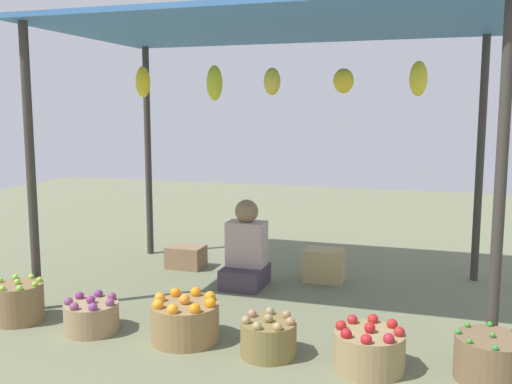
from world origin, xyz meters
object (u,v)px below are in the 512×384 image
at_px(basket_oranges, 185,321).
at_px(basket_potatoes, 268,338).
at_px(basket_red_apples, 369,349).
at_px(vendor_person, 246,253).
at_px(wooden_crate_near_vendor, 186,257).
at_px(basket_limes, 19,302).
at_px(basket_green_chilies, 491,358).
at_px(wooden_crate_stacked_rear, 324,265).
at_px(basket_purple_onions, 92,316).

height_order(basket_oranges, basket_potatoes, basket_oranges).
bearing_deg(basket_red_apples, vendor_person, 132.01).
height_order(basket_oranges, basket_red_apples, basket_oranges).
relative_size(basket_oranges, basket_red_apples, 1.09).
bearing_deg(basket_oranges, wooden_crate_near_vendor, 114.19).
bearing_deg(basket_limes, vendor_person, 45.53).
distance_m(basket_potatoes, wooden_crate_near_vendor, 2.25).
relative_size(vendor_person, basket_potatoes, 2.16).
height_order(basket_limes, basket_green_chilies, basket_limes).
relative_size(vendor_person, basket_red_apples, 1.81).
xyz_separation_m(basket_limes, basket_red_apples, (2.60, -0.03, -0.02)).
bearing_deg(wooden_crate_near_vendor, basket_oranges, -65.81).
bearing_deg(wooden_crate_near_vendor, basket_red_apples, -41.36).
distance_m(basket_limes, basket_red_apples, 2.60).
height_order(vendor_person, basket_limes, vendor_person).
xyz_separation_m(basket_red_apples, wooden_crate_stacked_rear, (-0.62, 1.75, 0.02)).
distance_m(basket_red_apples, basket_green_chilies, 0.70).
xyz_separation_m(basket_oranges, basket_potatoes, (0.61, -0.06, -0.02)).
xyz_separation_m(basket_potatoes, wooden_crate_stacked_rear, (0.03, 1.74, 0.03)).
bearing_deg(basket_purple_onions, basket_limes, 178.82).
bearing_deg(wooden_crate_near_vendor, basket_potatoes, -52.06).
bearing_deg(wooden_crate_stacked_rear, vendor_person, -151.38).
xyz_separation_m(vendor_person, basket_potatoes, (0.62, -1.39, -0.18)).
bearing_deg(vendor_person, basket_purple_onions, -117.04).
bearing_deg(basket_oranges, basket_limes, -178.36).
height_order(basket_purple_onions, basket_oranges, basket_oranges).
xyz_separation_m(vendor_person, basket_limes, (-1.34, -1.36, -0.15)).
height_order(basket_oranges, wooden_crate_stacked_rear, basket_oranges).
height_order(basket_green_chilies, wooden_crate_stacked_rear, wooden_crate_stacked_rear).
bearing_deg(vendor_person, basket_oranges, -89.86).
xyz_separation_m(basket_oranges, wooden_crate_near_vendor, (-0.77, 1.71, -0.03)).
bearing_deg(basket_green_chilies, basket_oranges, -179.94).
bearing_deg(wooden_crate_stacked_rear, basket_purple_onions, -127.92).
relative_size(basket_limes, basket_red_apples, 0.85).
relative_size(basket_limes, basket_purple_onions, 0.95).
height_order(vendor_person, basket_potatoes, vendor_person).
xyz_separation_m(basket_purple_onions, basket_oranges, (0.71, 0.05, 0.03)).
bearing_deg(basket_red_apples, wooden_crate_near_vendor, 138.64).
height_order(basket_purple_onions, wooden_crate_near_vendor, basket_purple_onions).
bearing_deg(wooden_crate_stacked_rear, basket_potatoes, -90.86).
height_order(basket_potatoes, basket_red_apples, basket_red_apples).
bearing_deg(basket_limes, wooden_crate_near_vendor, 71.80).
relative_size(basket_potatoes, basket_green_chilies, 0.87).
bearing_deg(basket_red_apples, basket_oranges, 176.66).
bearing_deg(basket_oranges, basket_green_chilies, 0.06).
bearing_deg(basket_limes, basket_potatoes, -0.75).
xyz_separation_m(vendor_person, basket_red_apples, (1.26, -1.40, -0.17)).
xyz_separation_m(basket_limes, basket_oranges, (1.34, 0.04, -0.01)).
xyz_separation_m(basket_green_chilies, wooden_crate_stacked_rear, (-1.31, 1.67, 0.02)).
distance_m(vendor_person, basket_oranges, 1.33).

